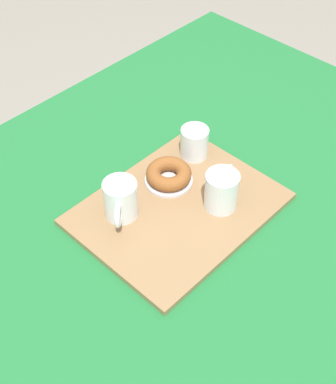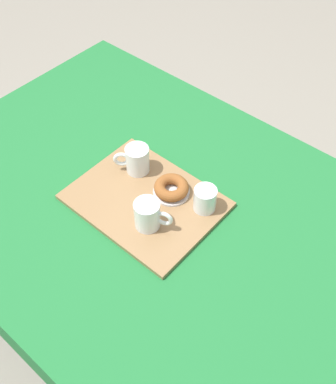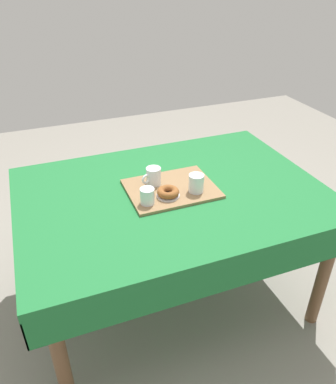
# 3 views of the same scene
# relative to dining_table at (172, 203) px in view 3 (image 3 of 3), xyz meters

# --- Properties ---
(ground_plane) EXTENTS (6.00, 6.00, 0.00)m
(ground_plane) POSITION_rel_dining_table_xyz_m (0.00, 0.00, -0.66)
(ground_plane) COLOR gray
(dining_table) EXTENTS (1.51, 1.08, 0.73)m
(dining_table) POSITION_rel_dining_table_xyz_m (0.00, 0.00, 0.00)
(dining_table) COLOR #1E6B33
(dining_table) RESTS_ON ground
(serving_tray) EXTENTS (0.44, 0.34, 0.01)m
(serving_tray) POSITION_rel_dining_table_xyz_m (0.00, -0.01, 0.08)
(serving_tray) COLOR olive
(serving_tray) RESTS_ON dining_table
(tea_mug_left) EXTENTS (0.10, 0.09, 0.09)m
(tea_mug_left) POSITION_rel_dining_table_xyz_m (-0.10, 0.06, 0.13)
(tea_mug_left) COLOR white
(tea_mug_left) RESTS_ON serving_tray
(tea_mug_right) EXTENTS (0.11, 0.07, 0.09)m
(tea_mug_right) POSITION_rel_dining_table_xyz_m (0.07, -0.07, 0.13)
(tea_mug_right) COLOR white
(tea_mug_right) RESTS_ON serving_tray
(water_glass_near) EXTENTS (0.07, 0.07, 0.08)m
(water_glass_near) POSITION_rel_dining_table_xyz_m (0.15, 0.08, 0.12)
(water_glass_near) COLOR white
(water_glass_near) RESTS_ON serving_tray
(donut_plate_left) EXTENTS (0.11, 0.11, 0.01)m
(donut_plate_left) POSITION_rel_dining_table_xyz_m (0.04, 0.06, 0.09)
(donut_plate_left) COLOR silver
(donut_plate_left) RESTS_ON serving_tray
(sugar_donut_left) EXTENTS (0.11, 0.11, 0.03)m
(sugar_donut_left) POSITION_rel_dining_table_xyz_m (0.04, 0.06, 0.11)
(sugar_donut_left) COLOR brown
(sugar_donut_left) RESTS_ON donut_plate_left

